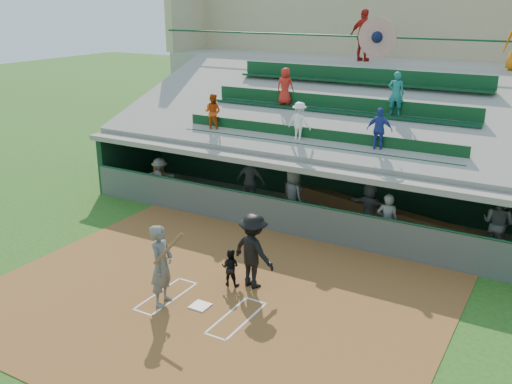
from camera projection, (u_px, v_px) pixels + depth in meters
The scene contains 20 objects.
ground at pixel (200, 307), 13.63m from camera, with size 100.00×100.00×0.00m, color #235217.
dirt_slab at pixel (212, 298), 14.04m from camera, with size 11.00×9.00×0.02m, color brown.
home_plate at pixel (200, 306), 13.62m from camera, with size 0.43×0.43×0.03m, color silver.
batters_box_chalk at pixel (200, 306), 13.62m from camera, with size 2.65×1.85×0.01m.
dugout_floor at pixel (316, 217), 19.16m from camera, with size 16.00×3.50×0.04m, color gray.
concourse_slab at pixel (384, 116), 23.97m from camera, with size 20.00×3.00×4.60m, color gray.
grandstand at pixel (359, 131), 21.53m from camera, with size 20.40×10.40×7.80m.
batter_at_plate at pixel (162, 265), 13.44m from camera, with size 0.94×0.83×2.02m.
catcher at pixel (230, 267), 14.50m from camera, with size 0.48×0.37×0.99m, color black.
home_umpire at pixel (253, 251), 14.30m from camera, with size 1.26×0.72×1.95m, color black.
dugout_bench at pixel (331, 199), 20.19m from camera, with size 14.72×0.44×0.44m, color olive.
white_table at pixel (160, 184), 21.31m from camera, with size 0.85×0.64×0.74m, color silver.
water_cooler at pixel (159, 170), 21.05m from camera, with size 0.37×0.37×0.37m, color #DB510C.
dugout_player_a at pixel (160, 179), 20.49m from camera, with size 1.01×0.58×1.57m, color #535551.
dugout_player_b at pixel (251, 181), 19.84m from camera, with size 1.07×0.45×1.82m, color #5A5D57.
dugout_player_c at pixel (293, 195), 18.51m from camera, with size 0.87×0.57×1.78m, color #585B55.
dugout_player_d at pixel (370, 206), 17.84m from camera, with size 1.45×0.46×1.56m, color #575A55.
dugout_player_e at pixel (387, 221), 16.49m from camera, with size 0.61×0.40×1.69m, color #60625D.
dugout_player_f at pixel (498, 223), 16.04m from camera, with size 0.93×0.72×1.90m, color #5D5F5A.
concourse_staff_a at pixel (364, 35), 22.60m from camera, with size 1.18×0.49×2.02m, color #B51D14.
Camera 1 is at (7.13, -9.75, 7.01)m, focal length 40.00 mm.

